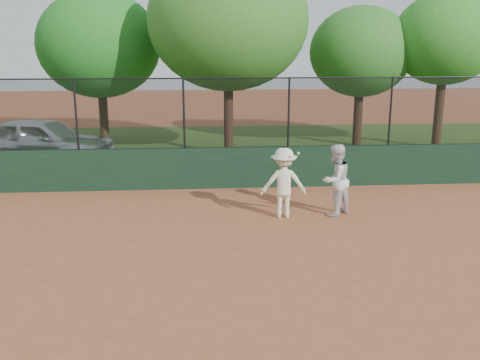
{
  "coord_description": "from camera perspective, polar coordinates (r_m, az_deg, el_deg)",
  "views": [
    {
      "loc": [
        -0.08,
        -9.19,
        4.14
      ],
      "look_at": [
        0.8,
        2.2,
        1.2
      ],
      "focal_mm": 40.0,
      "sensor_mm": 36.0,
      "label": 1
    }
  ],
  "objects": [
    {
      "name": "tree_2",
      "position": [
        19.96,
        -1.28,
        16.61
      ],
      "size": [
        5.8,
        5.27,
        7.42
      ],
      "color": "#462B19",
      "rests_on": "ground"
    },
    {
      "name": "ground",
      "position": [
        10.08,
        -3.62,
        -9.85
      ],
      "size": [
        80.0,
        80.0,
        0.0
      ],
      "primitive_type": "plane",
      "color": "#A95836",
      "rests_on": "ground"
    },
    {
      "name": "parked_car",
      "position": [
        19.76,
        -20.27,
        3.89
      ],
      "size": [
        5.19,
        2.91,
        1.67
      ],
      "primitive_type": "imported",
      "rotation": [
        0.0,
        0.0,
        1.37
      ],
      "color": "silver",
      "rests_on": "ground"
    },
    {
      "name": "fence_assembly",
      "position": [
        15.31,
        -4.23,
        7.24
      ],
      "size": [
        26.0,
        0.06,
        2.0
      ],
      "color": "black",
      "rests_on": "back_wall"
    },
    {
      "name": "back_wall",
      "position": [
        15.6,
        -4.01,
        1.27
      ],
      "size": [
        26.0,
        0.2,
        1.2
      ],
      "primitive_type": "cube",
      "color": "#16311E",
      "rests_on": "ground"
    },
    {
      "name": "player_second",
      "position": [
        13.27,
        10.12,
        0.0
      ],
      "size": [
        1.09,
        1.06,
        1.77
      ],
      "primitive_type": "imported",
      "rotation": [
        0.0,
        0.0,
        3.82
      ],
      "color": "silver",
      "rests_on": "ground"
    },
    {
      "name": "player_main",
      "position": [
        12.95,
        4.66,
        -0.31
      ],
      "size": [
        1.13,
        0.77,
        1.71
      ],
      "color": "#E8E6C5",
      "rests_on": "ground"
    },
    {
      "name": "tree_3",
      "position": [
        22.4,
        12.82,
        13.16
      ],
      "size": [
        4.14,
        3.76,
        5.58
      ],
      "color": "#3F2615",
      "rests_on": "ground"
    },
    {
      "name": "grass_strip",
      "position": [
        21.59,
        -4.14,
        3.34
      ],
      "size": [
        36.0,
        12.0,
        0.01
      ],
      "primitive_type": "cube",
      "color": "#2B4716",
      "rests_on": "ground"
    },
    {
      "name": "tree_1",
      "position": [
        22.52,
        -14.79,
        13.78
      ],
      "size": [
        4.86,
        4.42,
        6.18
      ],
      "color": "#432B17",
      "rests_on": "ground"
    },
    {
      "name": "tree_4",
      "position": [
        22.81,
        21.07,
        13.85
      ],
      "size": [
        4.11,
        3.74,
        6.07
      ],
      "color": "#442B18",
      "rests_on": "ground"
    }
  ]
}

